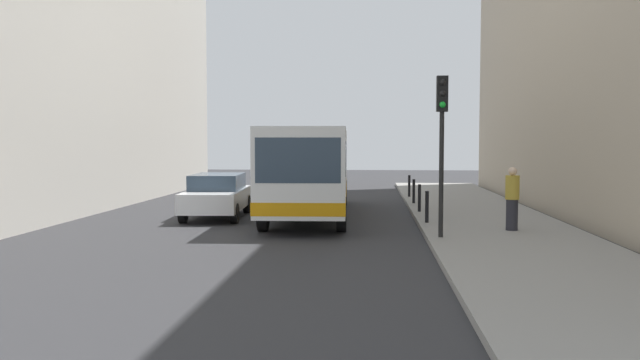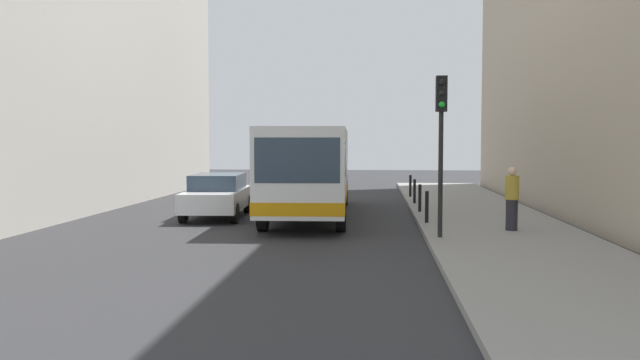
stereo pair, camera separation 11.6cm
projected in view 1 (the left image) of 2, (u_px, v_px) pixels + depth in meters
ground_plane at (309, 232)px, 18.77m from camera, size 80.00×80.00×0.00m
sidewalk at (501, 231)px, 18.35m from camera, size 4.40×40.00×0.15m
bus at (310, 166)px, 22.78m from camera, size 2.90×11.10×3.00m
car_beside_bus at (217, 195)px, 22.24m from camera, size 2.08×4.50×1.48m
traffic_light at (442, 125)px, 16.60m from camera, size 0.28×0.33×4.10m
bollard_near at (427, 207)px, 19.74m from camera, size 0.11×0.11×0.95m
bollard_mid at (419, 198)px, 22.79m from camera, size 0.11×0.11×0.95m
bollard_far at (414, 191)px, 25.84m from camera, size 0.11×0.11×0.95m
bollard_farthest at (409, 186)px, 28.89m from camera, size 0.11×0.11×0.95m
pedestrian_near_signal at (512, 199)px, 18.01m from camera, size 0.38×0.38×1.75m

